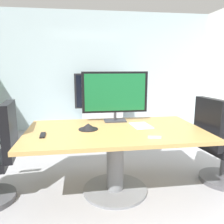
# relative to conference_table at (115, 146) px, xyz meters

# --- Properties ---
(ground_plane) EXTENTS (7.22, 7.22, 0.00)m
(ground_plane) POSITION_rel_conference_table_xyz_m (-0.10, -0.22, -0.57)
(ground_plane) COLOR #99999E
(wall_back_glass_partition) EXTENTS (5.66, 0.10, 2.67)m
(wall_back_glass_partition) POSITION_rel_conference_table_xyz_m (-0.10, 2.89, 0.77)
(wall_back_glass_partition) COLOR #9EB2B7
(wall_back_glass_partition) RESTS_ON ground
(conference_table) EXTENTS (1.98, 1.12, 0.76)m
(conference_table) POSITION_rel_conference_table_xyz_m (0.00, 0.00, 0.00)
(conference_table) COLOR #B2894C
(conference_table) RESTS_ON ground
(office_chair_right) EXTENTS (0.62, 0.60, 1.09)m
(office_chair_right) POSITION_rel_conference_table_xyz_m (1.31, 0.01, -0.11)
(office_chair_right) COLOR #4C4C51
(office_chair_right) RESTS_ON ground
(tv_monitor) EXTENTS (0.84, 0.18, 0.64)m
(tv_monitor) POSITION_rel_conference_table_xyz_m (0.06, 0.39, 0.55)
(tv_monitor) COLOR #333338
(tv_monitor) RESTS_ON conference_table
(wall_display_unit) EXTENTS (1.20, 0.36, 1.31)m
(wall_display_unit) POSITION_rel_conference_table_xyz_m (0.10, 2.54, -0.12)
(wall_display_unit) COLOR #B7BABC
(wall_display_unit) RESTS_ON ground
(conference_phone) EXTENTS (0.22, 0.22, 0.07)m
(conference_phone) POSITION_rel_conference_table_xyz_m (-0.30, 0.04, 0.22)
(conference_phone) COLOR black
(conference_phone) RESTS_ON conference_table
(remote_control) EXTENTS (0.06, 0.17, 0.02)m
(remote_control) POSITION_rel_conference_table_xyz_m (-0.77, -0.14, 0.20)
(remote_control) COLOR black
(remote_control) RESTS_ON conference_table
(whiteboard_marker) EXTENTS (0.13, 0.05, 0.02)m
(whiteboard_marker) POSITION_rel_conference_table_xyz_m (0.34, -0.37, 0.20)
(whiteboard_marker) COLOR silver
(whiteboard_marker) RESTS_ON conference_table
(paper_notepad) EXTENTS (0.24, 0.32, 0.01)m
(paper_notepad) POSITION_rel_conference_table_xyz_m (0.33, 0.10, 0.20)
(paper_notepad) COLOR white
(paper_notepad) RESTS_ON conference_table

